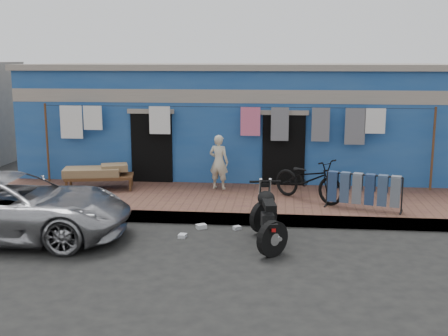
% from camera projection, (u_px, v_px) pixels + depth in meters
% --- Properties ---
extents(ground, '(80.00, 80.00, 0.00)m').
position_uv_depth(ground, '(213.00, 248.00, 10.58)').
color(ground, black).
rests_on(ground, ground).
extents(sidewalk, '(28.00, 3.00, 0.25)m').
position_uv_depth(sidewalk, '(228.00, 202.00, 13.48)').
color(sidewalk, brown).
rests_on(sidewalk, ground).
extents(curb, '(28.00, 0.10, 0.25)m').
position_uv_depth(curb, '(222.00, 219.00, 12.07)').
color(curb, gray).
rests_on(curb, ground).
extents(building, '(12.20, 5.20, 3.36)m').
position_uv_depth(building, '(241.00, 120.00, 17.08)').
color(building, '#1A478E').
rests_on(building, ground).
extents(clothesline, '(10.06, 0.06, 2.10)m').
position_uv_depth(clothesline, '(231.00, 127.00, 14.39)').
color(clothesline, brown).
rests_on(clothesline, sidewalk).
extents(car, '(4.90, 2.49, 1.34)m').
position_uv_depth(car, '(11.00, 206.00, 11.02)').
color(car, '#A9A9AE').
rests_on(car, ground).
extents(seated_person, '(0.57, 0.46, 1.39)m').
position_uv_depth(seated_person, '(219.00, 162.00, 14.17)').
color(seated_person, beige).
rests_on(seated_person, sidewalk).
extents(bicycle, '(1.89, 1.71, 1.22)m').
position_uv_depth(bicycle, '(309.00, 175.00, 13.03)').
color(bicycle, black).
rests_on(bicycle, sidewalk).
extents(motorcycle, '(1.15, 1.95, 1.14)m').
position_uv_depth(motorcycle, '(268.00, 215.00, 10.71)').
color(motorcycle, black).
rests_on(motorcycle, ground).
extents(charpoy, '(2.10, 1.55, 0.59)m').
position_uv_depth(charpoy, '(100.00, 177.00, 14.23)').
color(charpoy, brown).
rests_on(charpoy, sidewalk).
extents(jeans_rack, '(1.89, 1.27, 0.82)m').
position_uv_depth(jeans_rack, '(364.00, 191.00, 12.31)').
color(jeans_rack, black).
rests_on(jeans_rack, sidewalk).
extents(litter_a, '(0.25, 0.23, 0.09)m').
position_uv_depth(litter_a, '(201.00, 226.00, 11.78)').
color(litter_a, silver).
rests_on(litter_a, ground).
extents(litter_b, '(0.19, 0.18, 0.08)m').
position_uv_depth(litter_b, '(237.00, 228.00, 11.71)').
color(litter_b, silver).
rests_on(litter_b, ground).
extents(litter_c, '(0.16, 0.20, 0.07)m').
position_uv_depth(litter_c, '(182.00, 236.00, 11.19)').
color(litter_c, silver).
rests_on(litter_c, ground).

